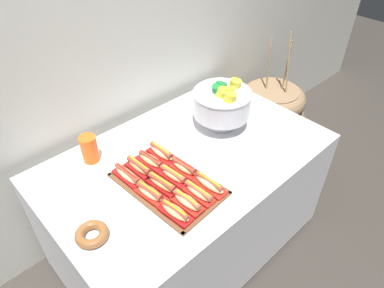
# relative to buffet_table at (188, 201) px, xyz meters

# --- Properties ---
(ground_plane) EXTENTS (10.00, 10.00, 0.00)m
(ground_plane) POSITION_rel_buffet_table_xyz_m (0.00, 0.00, -0.41)
(ground_plane) COLOR #38332D
(back_wall) EXTENTS (6.00, 0.10, 2.60)m
(back_wall) POSITION_rel_buffet_table_xyz_m (0.00, 0.59, 0.89)
(back_wall) COLOR beige
(back_wall) RESTS_ON ground_plane
(buffet_table) EXTENTS (1.51, 0.94, 0.77)m
(buffet_table) POSITION_rel_buffet_table_xyz_m (0.00, 0.00, 0.00)
(buffet_table) COLOR silver
(buffet_table) RESTS_ON ground_plane
(floor_vase) EXTENTS (0.59, 0.59, 1.07)m
(floor_vase) POSITION_rel_buffet_table_xyz_m (1.10, 0.22, -0.10)
(floor_vase) COLOR #896B4C
(floor_vase) RESTS_ON ground_plane
(serving_tray) EXTENTS (0.36, 0.55, 0.01)m
(serving_tray) POSITION_rel_buffet_table_xyz_m (-0.21, -0.10, 0.37)
(serving_tray) COLOR brown
(serving_tray) RESTS_ON buffet_table
(hot_dog_0) EXTENTS (0.08, 0.17, 0.06)m
(hot_dog_0) POSITION_rel_buffet_table_xyz_m (-0.31, -0.27, 0.40)
(hot_dog_0) COLOR #B21414
(hot_dog_0) RESTS_ON serving_tray
(hot_dog_1) EXTENTS (0.08, 0.16, 0.06)m
(hot_dog_1) POSITION_rel_buffet_table_xyz_m (-0.24, -0.26, 0.40)
(hot_dog_1) COLOR red
(hot_dog_1) RESTS_ON serving_tray
(hot_dog_2) EXTENTS (0.07, 0.17, 0.06)m
(hot_dog_2) POSITION_rel_buffet_table_xyz_m (-0.16, -0.26, 0.40)
(hot_dog_2) COLOR red
(hot_dog_2) RESTS_ON serving_tray
(hot_dog_3) EXTENTS (0.07, 0.18, 0.06)m
(hot_dog_3) POSITION_rel_buffet_table_xyz_m (-0.09, -0.25, 0.40)
(hot_dog_3) COLOR red
(hot_dog_3) RESTS_ON serving_tray
(hot_dog_4) EXTENTS (0.08, 0.17, 0.06)m
(hot_dog_4) POSITION_rel_buffet_table_xyz_m (-0.32, -0.10, 0.40)
(hot_dog_4) COLOR red
(hot_dog_4) RESTS_ON serving_tray
(hot_dog_5) EXTENTS (0.08, 0.19, 0.06)m
(hot_dog_5) POSITION_rel_buffet_table_xyz_m (-0.25, -0.10, 0.40)
(hot_dog_5) COLOR #B21414
(hot_dog_5) RESTS_ON serving_tray
(hot_dog_6) EXTENTS (0.07, 0.17, 0.06)m
(hot_dog_6) POSITION_rel_buffet_table_xyz_m (-0.18, -0.09, 0.40)
(hot_dog_6) COLOR red
(hot_dog_6) RESTS_ON serving_tray
(hot_dog_7) EXTENTS (0.08, 0.16, 0.06)m
(hot_dog_7) POSITION_rel_buffet_table_xyz_m (-0.10, -0.09, 0.40)
(hot_dog_7) COLOR red
(hot_dog_7) RESTS_ON serving_tray
(hot_dog_8) EXTENTS (0.07, 0.18, 0.06)m
(hot_dog_8) POSITION_rel_buffet_table_xyz_m (-0.34, 0.06, 0.40)
(hot_dog_8) COLOR red
(hot_dog_8) RESTS_ON serving_tray
(hot_dog_9) EXTENTS (0.07, 0.17, 0.06)m
(hot_dog_9) POSITION_rel_buffet_table_xyz_m (-0.26, 0.07, 0.40)
(hot_dog_9) COLOR red
(hot_dog_9) RESTS_ON serving_tray
(hot_dog_10) EXTENTS (0.08, 0.17, 0.06)m
(hot_dog_10) POSITION_rel_buffet_table_xyz_m (-0.19, 0.07, 0.40)
(hot_dog_10) COLOR red
(hot_dog_10) RESTS_ON serving_tray
(hot_dog_11) EXTENTS (0.07, 0.17, 0.06)m
(hot_dog_11) POSITION_rel_buffet_table_xyz_m (-0.11, 0.08, 0.40)
(hot_dog_11) COLOR red
(hot_dog_11) RESTS_ON serving_tray
(punch_bowl) EXTENTS (0.33, 0.33, 0.27)m
(punch_bowl) POSITION_rel_buffet_table_xyz_m (0.33, 0.06, 0.53)
(punch_bowl) COLOR silver
(punch_bowl) RESTS_ON buffet_table
(cup_stack) EXTENTS (0.09, 0.09, 0.15)m
(cup_stack) POSITION_rel_buffet_table_xyz_m (-0.39, 0.31, 0.44)
(cup_stack) COLOR #EA5B19
(cup_stack) RESTS_ON buffet_table
(donut) EXTENTS (0.14, 0.14, 0.04)m
(donut) POSITION_rel_buffet_table_xyz_m (-0.64, -0.11, 0.39)
(donut) COLOR brown
(donut) RESTS_ON buffet_table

